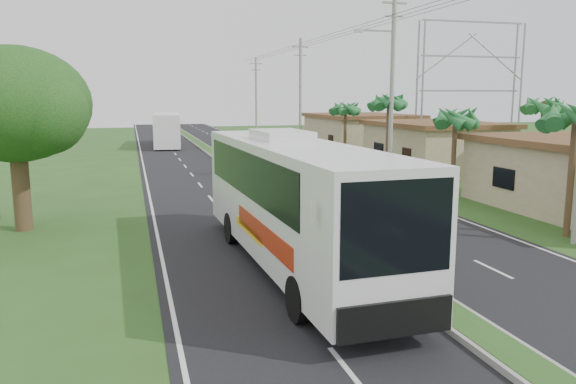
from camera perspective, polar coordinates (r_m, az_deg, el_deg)
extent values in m
plane|color=#2B4E1C|center=(17.62, 10.67, -8.69)|extent=(180.00, 180.00, 0.00)
cube|color=black|center=(36.18, -3.41, 0.93)|extent=(14.00, 160.00, 0.02)
cube|color=gray|center=(36.16, -3.41, 1.07)|extent=(1.20, 160.00, 0.17)
cube|color=#2B4E1C|center=(36.15, -3.41, 1.21)|extent=(0.95, 160.00, 0.02)
cube|color=silver|center=(35.40, -14.07, 0.45)|extent=(0.12, 160.00, 0.01)
cube|color=silver|center=(38.14, 6.48, 1.33)|extent=(0.12, 160.00, 0.01)
cube|color=tan|center=(42.94, 14.61, 4.26)|extent=(7.00, 10.00, 3.35)
cube|color=#4E321B|center=(42.81, 14.71, 6.70)|extent=(7.60, 10.60, 0.32)
cube|color=tan|center=(55.44, 7.33, 5.73)|extent=(8.00, 11.00, 3.50)
cube|color=#4E321B|center=(55.35, 7.37, 7.70)|extent=(8.60, 11.60, 0.32)
cylinder|color=#473321|center=(24.59, 26.82, 1.62)|extent=(0.26, 0.26, 5.00)
cylinder|color=#473321|center=(31.99, 16.48, 3.54)|extent=(0.26, 0.26, 4.60)
cylinder|color=#473321|center=(37.78, 10.10, 5.28)|extent=(0.26, 0.26, 5.40)
cylinder|color=#473321|center=(46.24, 5.81, 5.79)|extent=(0.26, 0.26, 4.80)
cylinder|color=#473321|center=(39.14, 24.29, 4.58)|extent=(0.26, 0.26, 5.20)
cylinder|color=#473321|center=(25.60, -25.51, 0.87)|extent=(0.70, 0.70, 4.00)
ellipsoid|color=#114217|center=(25.36, -26.04, 8.03)|extent=(6.00, 6.00, 4.68)
sphere|color=#114217|center=(24.19, -23.59, 7.45)|extent=(3.40, 3.40, 3.40)
cylinder|color=gray|center=(36.65, 10.51, 10.30)|extent=(0.28, 0.28, 12.00)
cube|color=gray|center=(37.08, 10.77, 18.36)|extent=(1.60, 0.12, 0.12)
cube|color=gray|center=(36.97, 10.73, 17.13)|extent=(1.20, 0.10, 0.10)
cube|color=gray|center=(36.36, 8.92, 15.88)|extent=(2.40, 0.10, 0.10)
cylinder|color=gray|center=(55.33, 1.26, 9.68)|extent=(0.28, 0.28, 11.00)
cube|color=gray|center=(55.52, 1.28, 14.54)|extent=(1.60, 0.12, 0.12)
cube|color=gray|center=(55.46, 1.28, 13.71)|extent=(1.20, 0.10, 0.10)
cylinder|color=gray|center=(74.69, -3.25, 9.48)|extent=(0.28, 0.28, 10.50)
cube|color=gray|center=(74.81, -3.28, 12.89)|extent=(1.60, 0.12, 0.12)
cube|color=gray|center=(74.77, -3.28, 12.28)|extent=(1.20, 0.10, 0.10)
cylinder|color=gray|center=(50.77, 13.50, 9.99)|extent=(0.18, 0.18, 12.00)
cylinder|color=gray|center=(56.29, 22.56, 9.46)|extent=(0.18, 0.18, 12.00)
cylinder|color=gray|center=(51.65, 12.95, 10.00)|extent=(0.18, 0.18, 12.00)
cylinder|color=gray|center=(57.08, 21.94, 9.50)|extent=(0.18, 0.18, 12.00)
cube|color=gray|center=(53.78, 17.97, 9.75)|extent=(10.00, 0.14, 0.14)
cube|color=gray|center=(53.90, 18.14, 12.94)|extent=(10.00, 0.14, 0.14)
cube|color=gray|center=(54.17, 18.31, 16.10)|extent=(10.00, 0.14, 0.14)
cube|color=silver|center=(17.91, 0.58, -0.67)|extent=(3.32, 13.65, 3.56)
cube|color=black|center=(18.42, -0.08, 2.09)|extent=(3.27, 10.94, 1.42)
cube|color=black|center=(11.74, 10.93, -3.54)|extent=(2.54, 0.23, 1.99)
cube|color=#A6270D|center=(16.80, 2.02, -3.85)|extent=(3.09, 5.97, 0.62)
cube|color=yellow|center=(18.43, 0.24, -3.54)|extent=(3.00, 3.49, 0.28)
cube|color=silver|center=(18.95, -0.71, 5.81)|extent=(1.68, 2.77, 0.32)
cylinder|color=black|center=(14.03, 1.12, -10.83)|extent=(0.40, 1.19, 1.17)
cylinder|color=black|center=(15.00, 10.52, -9.62)|extent=(0.40, 1.19, 1.17)
cylinder|color=black|center=(21.35, -5.75, -3.68)|extent=(0.40, 1.19, 1.17)
cylinder|color=black|center=(22.01, 0.77, -3.23)|extent=(0.40, 1.19, 1.17)
cube|color=white|center=(64.49, -12.19, 6.26)|extent=(3.53, 12.60, 3.46)
cube|color=black|center=(64.98, -12.22, 7.20)|extent=(3.36, 9.36, 1.18)
cube|color=orange|center=(63.45, -12.17, 5.62)|extent=(3.15, 6.12, 0.38)
cylinder|color=black|center=(59.48, -13.31, 4.62)|extent=(0.39, 1.06, 1.04)
cylinder|color=black|center=(59.46, -11.01, 4.70)|extent=(0.39, 1.06, 1.04)
cylinder|color=black|center=(69.19, -13.12, 5.31)|extent=(0.39, 1.06, 1.04)
cylinder|color=black|center=(69.17, -11.14, 5.37)|extent=(0.39, 1.06, 1.04)
imported|color=black|center=(28.78, 1.81, -0.40)|extent=(1.60, 0.67, 0.93)
imported|color=maroon|center=(28.62, 1.82, 1.55)|extent=(0.72, 0.53, 1.81)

